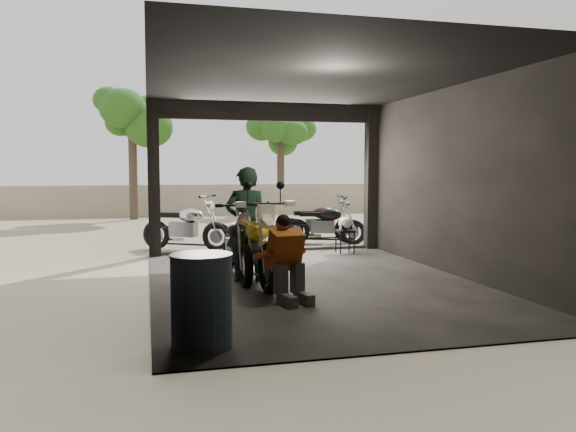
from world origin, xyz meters
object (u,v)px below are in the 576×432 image
outside_bike_a (186,223)px  outside_bike_c (325,221)px  outside_bike_b (319,219)px  left_bike (237,240)px  stool (345,234)px  mechanic (289,261)px  main_bike (255,241)px  rider (246,225)px  helmet (345,224)px  oil_drum (202,302)px  sign_post (387,177)px

outside_bike_a → outside_bike_c: 3.30m
outside_bike_b → left_bike: bearing=153.7°
outside_bike_a → stool: (3.27, -1.34, -0.19)m
left_bike → outside_bike_b: 4.78m
stool → mechanic: bearing=-119.3°
mechanic → main_bike: bearing=86.1°
outside_bike_b → mechanic: (-2.22, -5.81, -0.01)m
outside_bike_a → rider: (0.71, -3.81, 0.30)m
outside_bike_c → stool: size_ratio=3.35×
outside_bike_a → mechanic: size_ratio=1.60×
mechanic → helmet: 4.62m
main_bike → left_bike: (-0.22, 0.47, -0.04)m
rider → left_bike: bearing=-64.5°
main_bike → outside_bike_b: 5.07m
outside_bike_b → outside_bike_a: bearing=105.6°
mechanic → stool: bearing=48.0°
stool → helmet: (0.02, 0.03, 0.22)m
left_bike → helmet: size_ratio=6.07×
helmet → outside_bike_c: bearing=100.6°
outside_bike_a → mechanic: bearing=-139.1°
outside_bike_a → outside_bike_c: outside_bike_a is taller
oil_drum → sign_post: bearing=52.8°
helmet → left_bike: bearing=-129.4°
main_bike → rider: size_ratio=1.10×
rider → sign_post: (3.82, 3.17, 0.72)m
outside_bike_a → oil_drum: outside_bike_a is taller
main_bike → stool: bearing=43.3°
outside_bike_c → rider: bearing=170.2°
outside_bike_c → mechanic: outside_bike_c is taller
oil_drum → mechanic: bearing=51.4°
outside_bike_b → sign_post: (1.29, -1.11, 1.05)m
outside_bike_b → helmet: (0.04, -1.78, 0.06)m
outside_bike_a → stool: outside_bike_a is taller
main_bike → stool: main_bike is taller
left_bike → outside_bike_b: bearing=55.1°
stool → rider: bearing=-136.0°
main_bike → outside_bike_a: (-0.81, 3.98, -0.05)m
outside_bike_c → rider: 4.76m
oil_drum → sign_post: (4.83, 6.37, 1.16)m
main_bike → outside_bike_a: size_ratio=1.10×
left_bike → outside_bike_a: size_ratio=1.03×
stool → outside_bike_a: bearing=157.7°
stool → sign_post: sign_post is taller
main_bike → outside_bike_c: 4.84m
rider → stool: rider is taller
outside_bike_b → sign_post: 2.00m
left_bike → rider: (0.11, -0.30, 0.28)m
main_bike → outside_bike_c: (2.49, 4.15, -0.10)m
outside_bike_c → helmet: size_ratio=5.47×
outside_bike_c → oil_drum: 8.02m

